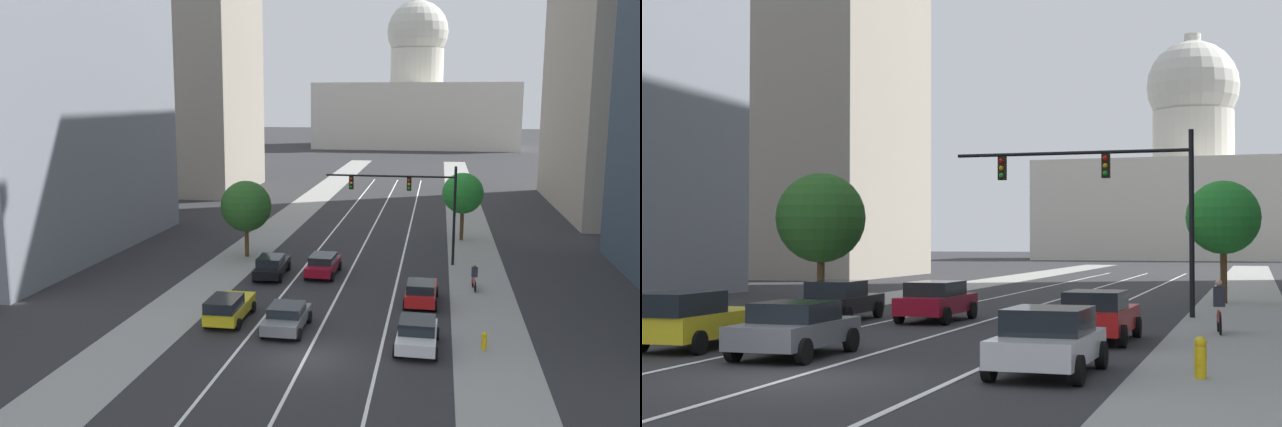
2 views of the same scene
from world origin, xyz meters
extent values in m
plane|color=#2B2B2D|center=(0.00, 40.00, 0.00)|extent=(400.00, 400.00, 0.00)
cube|color=gray|center=(-8.85, 35.00, 0.01)|extent=(3.96, 130.00, 0.01)
cube|color=gray|center=(8.85, 35.00, 0.01)|extent=(3.96, 130.00, 0.01)
cube|color=white|center=(-3.43, 25.00, 0.01)|extent=(0.16, 90.00, 0.01)
cube|color=white|center=(0.00, 25.00, 0.01)|extent=(0.16, 90.00, 0.01)
cube|color=white|center=(3.43, 25.00, 0.01)|extent=(0.16, 90.00, 0.01)
cube|color=gray|center=(-26.43, 18.11, 19.29)|extent=(15.18, 26.39, 38.58)
cube|color=#9E9384|center=(-27.85, 54.95, 14.05)|extent=(18.01, 18.25, 28.10)
cube|color=beige|center=(0.00, 138.12, 7.75)|extent=(47.88, 24.55, 15.51)
cylinder|color=beige|center=(0.00, 138.12, 19.59)|extent=(12.80, 12.80, 8.16)
sphere|color=beige|center=(0.00, 138.12, 27.70)|extent=(14.65, 14.65, 14.65)
cylinder|color=beige|center=(0.00, 138.12, 34.29)|extent=(2.64, 2.64, 3.66)
cube|color=slate|center=(-1.72, 3.63, 0.61)|extent=(1.89, 4.10, 0.58)
cube|color=black|center=(-1.72, 3.63, 1.15)|extent=(1.74, 1.96, 0.49)
cylinder|color=black|center=(-2.66, 5.03, 0.32)|extent=(0.22, 0.64, 0.64)
cylinder|color=black|center=(-0.77, 5.03, 0.32)|extent=(0.22, 0.64, 0.64)
cylinder|color=black|center=(-2.66, 2.24, 0.32)|extent=(0.22, 0.64, 0.64)
cylinder|color=black|center=(-0.77, 2.24, 0.32)|extent=(0.22, 0.64, 0.64)
cube|color=red|center=(5.15, 9.64, 0.65)|extent=(1.80, 4.39, 0.67)
cube|color=black|center=(5.14, 8.86, 1.25)|extent=(1.62, 2.08, 0.53)
cylinder|color=black|center=(4.32, 11.13, 0.32)|extent=(0.23, 0.64, 0.64)
cylinder|color=black|center=(6.04, 11.10, 0.32)|extent=(0.23, 0.64, 0.64)
cylinder|color=black|center=(4.27, 8.17, 0.32)|extent=(0.23, 0.64, 0.64)
cylinder|color=black|center=(5.99, 8.14, 0.32)|extent=(0.23, 0.64, 0.64)
cube|color=silver|center=(5.15, 2.24, 0.61)|extent=(1.96, 4.12, 0.59)
cube|color=black|center=(5.15, 2.29, 1.19)|extent=(1.77, 2.10, 0.57)
cylinder|color=black|center=(4.24, 3.65, 0.32)|extent=(0.23, 0.64, 0.64)
cylinder|color=black|center=(6.12, 3.61, 0.32)|extent=(0.23, 0.64, 0.64)
cylinder|color=black|center=(4.19, 0.87, 0.32)|extent=(0.23, 0.64, 0.64)
cylinder|color=black|center=(6.07, 0.83, 0.32)|extent=(0.23, 0.64, 0.64)
cube|color=maroon|center=(-1.72, 14.96, 0.64)|extent=(1.89, 4.40, 0.63)
cube|color=black|center=(-1.72, 14.82, 1.21)|extent=(1.69, 2.39, 0.52)
cylinder|color=black|center=(-2.56, 16.47, 0.32)|extent=(0.24, 0.65, 0.64)
cylinder|color=black|center=(-0.79, 16.42, 0.32)|extent=(0.24, 0.65, 0.64)
cylinder|color=black|center=(-2.64, 13.51, 0.32)|extent=(0.24, 0.65, 0.64)
cylinder|color=black|center=(-0.87, 13.46, 0.32)|extent=(0.24, 0.65, 0.64)
cube|color=black|center=(-5.15, 14.07, 0.62)|extent=(1.95, 4.85, 0.59)
cube|color=black|center=(-5.13, 13.62, 1.20)|extent=(1.70, 2.33, 0.58)
cylinder|color=black|center=(-6.09, 15.65, 0.32)|extent=(0.25, 0.65, 0.64)
cylinder|color=black|center=(-4.35, 15.73, 0.32)|extent=(0.25, 0.65, 0.64)
cylinder|color=black|center=(-5.95, 12.41, 0.32)|extent=(0.25, 0.65, 0.64)
cylinder|color=black|center=(-4.21, 12.49, 0.32)|extent=(0.25, 0.65, 0.64)
cube|color=yellow|center=(-5.15, 4.71, 0.66)|extent=(1.79, 4.46, 0.68)
cube|color=black|center=(-5.14, 3.60, 1.30)|extent=(1.63, 2.40, 0.59)
cylinder|color=black|center=(-6.04, 6.21, 0.32)|extent=(0.23, 0.64, 0.64)
cylinder|color=black|center=(-4.29, 6.23, 0.32)|extent=(0.23, 0.64, 0.64)
cylinder|color=black|center=(-6.01, 3.19, 0.32)|extent=(0.23, 0.64, 0.64)
cylinder|color=black|center=(-4.26, 3.21, 0.32)|extent=(0.23, 0.64, 0.64)
cylinder|color=black|center=(7.17, 19.37, 3.64)|extent=(0.20, 0.20, 7.27)
cylinder|color=black|center=(2.45, 19.37, 6.48)|extent=(9.44, 0.14, 0.14)
cube|color=black|center=(3.87, 19.37, 5.93)|extent=(0.32, 0.28, 0.96)
sphere|color=red|center=(3.87, 19.22, 6.23)|extent=(0.20, 0.20, 0.20)
sphere|color=orange|center=(3.87, 19.22, 5.93)|extent=(0.20, 0.20, 0.20)
sphere|color=green|center=(3.87, 19.22, 5.63)|extent=(0.20, 0.20, 0.20)
cube|color=black|center=(-0.38, 19.37, 5.93)|extent=(0.32, 0.28, 0.96)
sphere|color=red|center=(-0.38, 19.22, 6.23)|extent=(0.20, 0.20, 0.20)
sphere|color=orange|center=(-0.38, 19.22, 5.93)|extent=(0.20, 0.20, 0.20)
sphere|color=green|center=(-0.38, 19.22, 5.63)|extent=(0.20, 0.20, 0.20)
cylinder|color=yellow|center=(8.39, 2.63, 0.35)|extent=(0.26, 0.26, 0.70)
sphere|color=yellow|center=(8.39, 2.63, 0.78)|extent=(0.26, 0.26, 0.26)
cylinder|color=yellow|center=(8.39, 2.47, 0.39)|extent=(0.10, 0.12, 0.10)
cylinder|color=black|center=(8.45, 12.59, 0.33)|extent=(0.11, 0.66, 0.66)
cylinder|color=black|center=(8.35, 13.63, 0.33)|extent=(0.11, 0.66, 0.66)
cube|color=#A51919|center=(8.40, 13.11, 0.55)|extent=(0.16, 1.00, 0.36)
cube|color=#262833|center=(8.40, 13.06, 1.18)|extent=(0.39, 0.31, 0.64)
sphere|color=tan|center=(8.40, 13.13, 1.61)|extent=(0.22, 0.22, 0.22)
cylinder|color=#51381E|center=(8.05, 28.46, 1.42)|extent=(0.32, 0.32, 2.85)
sphere|color=#28892F|center=(8.05, 28.46, 4.07)|extent=(3.50, 3.50, 3.50)
cylinder|color=#51381E|center=(-8.47, 19.28, 1.30)|extent=(0.32, 0.32, 2.60)
sphere|color=#2A5F23|center=(-8.47, 19.28, 3.96)|extent=(3.89, 3.89, 3.89)
camera|label=1|loc=(5.94, -29.27, 12.17)|focal=37.49mm
camera|label=2|loc=(9.56, -18.49, 2.95)|focal=53.78mm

